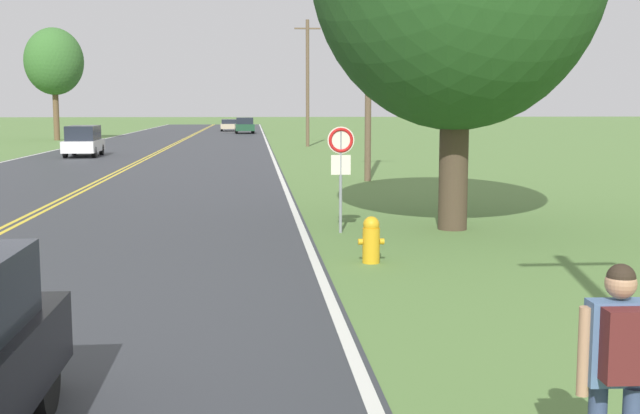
{
  "coord_description": "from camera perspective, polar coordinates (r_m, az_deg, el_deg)",
  "views": [
    {
      "loc": [
        5.75,
        -2.6,
        2.85
      ],
      "look_at": [
        6.99,
        12.12,
        0.98
      ],
      "focal_mm": 45.0,
      "sensor_mm": 36.0,
      "label": 1
    }
  ],
  "objects": [
    {
      "name": "utility_pole_midground",
      "position": [
        30.43,
        3.47,
        10.87
      ],
      "size": [
        1.8,
        0.24,
        9.26
      ],
      "color": "brown",
      "rests_on": "ground"
    },
    {
      "name": "tree_behind_sign",
      "position": [
        69.87,
        -18.39,
        9.77
      ],
      "size": [
        4.73,
        4.73,
        9.15
      ],
      "color": "brown",
      "rests_on": "ground"
    },
    {
      "name": "fire_hydrant",
      "position": [
        14.59,
        3.66,
        -2.31
      ],
      "size": [
        0.48,
        0.32,
        0.86
      ],
      "color": "gold",
      "rests_on": "ground"
    },
    {
      "name": "car_champagne_hatchback_receding",
      "position": [
        90.77,
        -6.49,
        5.84
      ],
      "size": [
        1.95,
        3.64,
        1.31
      ],
      "rotation": [
        0.0,
        0.0,
        -1.54
      ],
      "color": "black",
      "rests_on": "ground"
    },
    {
      "name": "traffic_sign",
      "position": [
        17.86,
        1.49,
        3.83
      ],
      "size": [
        0.6,
        0.1,
        2.39
      ],
      "color": "gray",
      "rests_on": "ground"
    },
    {
      "name": "car_dark_green_van_mid_far",
      "position": [
        83.07,
        -5.39,
        5.83
      ],
      "size": [
        2.1,
        4.34,
        1.63
      ],
      "rotation": [
        0.0,
        0.0,
        -1.52
      ],
      "color": "black",
      "rests_on": "ground"
    },
    {
      "name": "hitchhiker_person",
      "position": [
        6.25,
        20.54,
        -9.91
      ],
      "size": [
        0.59,
        0.43,
        1.73
      ],
      "rotation": [
        0.0,
        0.0,
        1.54
      ],
      "color": "#38476B",
      "rests_on": "ground"
    },
    {
      "name": "utility_pole_far",
      "position": [
        56.26,
        -0.89,
        8.92
      ],
      "size": [
        1.8,
        0.24,
        8.72
      ],
      "color": "brown",
      "rests_on": "ground"
    },
    {
      "name": "car_white_van_mid_near",
      "position": [
        47.0,
        -16.47,
        4.56
      ],
      "size": [
        1.87,
        4.3,
        1.73
      ],
      "rotation": [
        0.0,
        0.0,
        1.6
      ],
      "color": "black",
      "rests_on": "ground"
    }
  ]
}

